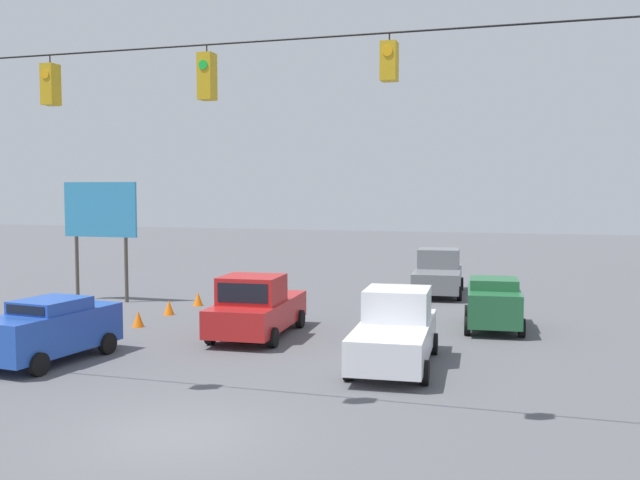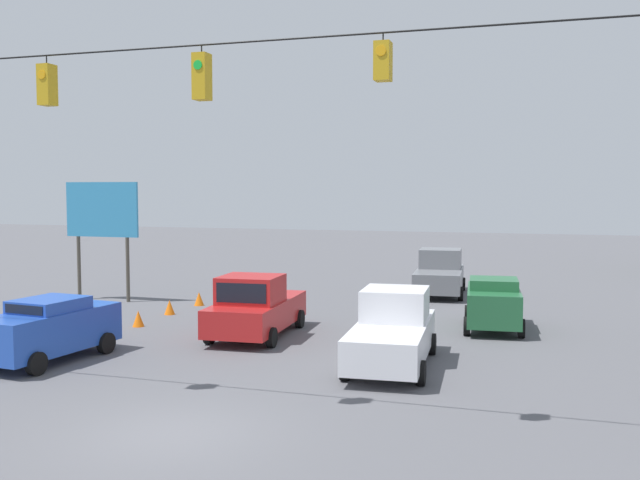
{
  "view_description": "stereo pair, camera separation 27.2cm",
  "coord_description": "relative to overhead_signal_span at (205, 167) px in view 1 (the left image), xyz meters",
  "views": [
    {
      "loc": [
        -6.9,
        12.7,
        4.98
      ],
      "look_at": [
        1.01,
        -13.15,
        3.04
      ],
      "focal_mm": 40.0,
      "sensor_mm": 36.0,
      "label": 1
    },
    {
      "loc": [
        -7.16,
        12.62,
        4.98
      ],
      "look_at": [
        1.01,
        -13.15,
        3.04
      ],
      "focal_mm": 40.0,
      "sensor_mm": 36.0,
      "label": 2
    }
  ],
  "objects": [
    {
      "name": "ground_plane",
      "position": [
        -0.08,
        1.49,
        -5.45
      ],
      "size": [
        140.0,
        140.0,
        0.0
      ],
      "primitive_type": "plane",
      "color": "#56565B"
    },
    {
      "name": "overhead_signal_span",
      "position": [
        0.0,
        0.0,
        0.0
      ],
      "size": [
        21.41,
        0.38,
        8.89
      ],
      "color": "#939399",
      "rests_on": "ground_plane"
    },
    {
      "name": "pickup_truck_white_crossing_near",
      "position": [
        -3.19,
        -5.45,
        -4.48
      ],
      "size": [
        2.47,
        5.48,
        2.12
      ],
      "color": "silver",
      "rests_on": "ground_plane"
    },
    {
      "name": "sedan_green_oncoming_far",
      "position": [
        -5.54,
        -11.58,
        -4.5
      ],
      "size": [
        2.29,
        3.99,
        1.82
      ],
      "color": "#236038",
      "rests_on": "ground_plane"
    },
    {
      "name": "pickup_truck_grey_oncoming_deep",
      "position": [
        -2.51,
        -19.53,
        -4.48
      ],
      "size": [
        2.62,
        5.33,
        2.12
      ],
      "color": "slate",
      "rests_on": "ground_plane"
    },
    {
      "name": "pickup_truck_red_withflow_mid",
      "position": [
        2.05,
        -7.95,
        -4.48
      ],
      "size": [
        2.57,
        5.24,
        2.12
      ],
      "color": "red",
      "rests_on": "ground_plane"
    },
    {
      "name": "sedan_blue_parked_shoulder",
      "position": [
        6.38,
        -2.93,
        -4.5
      ],
      "size": [
        2.27,
        4.42,
        1.83
      ],
      "color": "#234CB2",
      "rests_on": "ground_plane"
    },
    {
      "name": "traffic_cone_nearest",
      "position": [
        6.86,
        -3.45,
        -5.16
      ],
      "size": [
        0.42,
        0.42,
        0.58
      ],
      "primitive_type": "cone",
      "color": "orange",
      "rests_on": "ground_plane"
    },
    {
      "name": "traffic_cone_second",
      "position": [
        6.9,
        -5.97,
        -5.16
      ],
      "size": [
        0.42,
        0.42,
        0.58
      ],
      "primitive_type": "cone",
      "color": "orange",
      "rests_on": "ground_plane"
    },
    {
      "name": "traffic_cone_third",
      "position": [
        6.77,
        -8.24,
        -5.16
      ],
      "size": [
        0.42,
        0.42,
        0.58
      ],
      "primitive_type": "cone",
      "color": "orange",
      "rests_on": "ground_plane"
    },
    {
      "name": "traffic_cone_fourth",
      "position": [
        6.94,
        -10.79,
        -5.16
      ],
      "size": [
        0.42,
        0.42,
        0.58
      ],
      "primitive_type": "cone",
      "color": "orange",
      "rests_on": "ground_plane"
    },
    {
      "name": "traffic_cone_fifth",
      "position": [
        6.84,
        -13.13,
        -5.16
      ],
      "size": [
        0.42,
        0.42,
        0.58
      ],
      "primitive_type": "cone",
      "color": "orange",
      "rests_on": "ground_plane"
    },
    {
      "name": "roadside_billboard",
      "position": [
        11.56,
        -13.08,
        -1.7
      ],
      "size": [
        3.61,
        0.16,
        5.29
      ],
      "color": "#4C473D",
      "rests_on": "ground_plane"
    }
  ]
}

